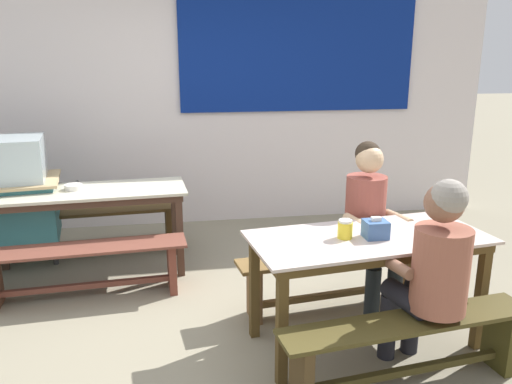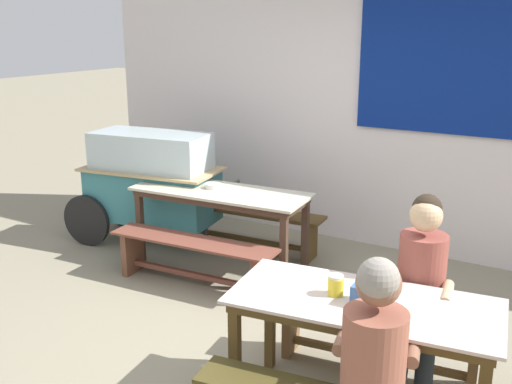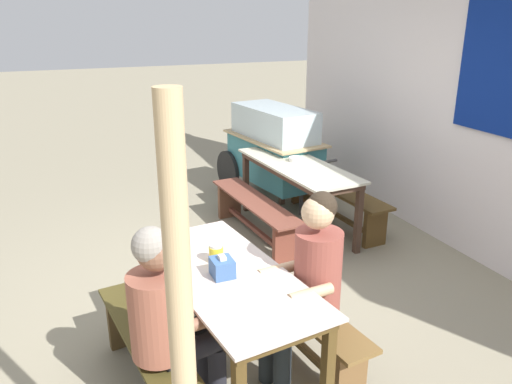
{
  "view_description": "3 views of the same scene",
  "coord_description": "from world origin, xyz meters",
  "px_view_note": "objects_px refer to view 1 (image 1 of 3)",
  "views": [
    {
      "loc": [
        -0.32,
        -3.31,
        1.89
      ],
      "look_at": [
        0.29,
        0.29,
        0.9
      ],
      "focal_mm": 35.78,
      "sensor_mm": 36.0,
      "label": 1
    },
    {
      "loc": [
        1.93,
        -3.34,
        2.29
      ],
      "look_at": [
        -0.37,
        0.58,
        0.98
      ],
      "focal_mm": 41.41,
      "sensor_mm": 36.0,
      "label": 2
    },
    {
      "loc": [
        3.55,
        -1.27,
        2.28
      ],
      "look_at": [
        -0.47,
        0.38,
        0.74
      ],
      "focal_mm": 35.36,
      "sensor_mm": 36.0,
      "label": 3
    }
  ],
  "objects_px": {
    "dining_table_far": "(86,199)",
    "bench_near_back": "(332,272)",
    "dining_table_near": "(368,248)",
    "bench_far_back": "(94,222)",
    "bench_far_front": "(85,265)",
    "bench_near_front": "(407,343)",
    "condiment_jar": "(345,229)",
    "person_near_front": "(433,267)",
    "person_right_near_table": "(369,218)",
    "tissue_box": "(375,229)",
    "soup_bowl": "(73,187)"
  },
  "relations": [
    {
      "from": "bench_far_back",
      "to": "person_right_near_table",
      "type": "bearing_deg",
      "value": -34.67
    },
    {
      "from": "dining_table_far",
      "to": "bench_far_front",
      "type": "distance_m",
      "value": 0.65
    },
    {
      "from": "dining_table_far",
      "to": "condiment_jar",
      "type": "distance_m",
      "value": 2.36
    },
    {
      "from": "tissue_box",
      "to": "condiment_jar",
      "type": "height_order",
      "value": "tissue_box"
    },
    {
      "from": "dining_table_far",
      "to": "soup_bowl",
      "type": "distance_m",
      "value": 0.15
    },
    {
      "from": "bench_near_back",
      "to": "dining_table_far",
      "type": "bearing_deg",
      "value": 152.79
    },
    {
      "from": "bench_near_back",
      "to": "tissue_box",
      "type": "xyz_separation_m",
      "value": [
        0.09,
        -0.55,
        0.53
      ]
    },
    {
      "from": "condiment_jar",
      "to": "bench_far_front",
      "type": "bearing_deg",
      "value": 150.68
    },
    {
      "from": "bench_far_front",
      "to": "tissue_box",
      "type": "height_order",
      "value": "tissue_box"
    },
    {
      "from": "person_right_near_table",
      "to": "condiment_jar",
      "type": "height_order",
      "value": "person_right_near_table"
    },
    {
      "from": "dining_table_far",
      "to": "bench_near_back",
      "type": "xyz_separation_m",
      "value": [
        1.91,
        -0.98,
        -0.39
      ]
    },
    {
      "from": "bench_far_front",
      "to": "person_right_near_table",
      "type": "height_order",
      "value": "person_right_near_table"
    },
    {
      "from": "dining_table_far",
      "to": "bench_near_back",
      "type": "bearing_deg",
      "value": -27.21
    },
    {
      "from": "bench_near_back",
      "to": "condiment_jar",
      "type": "xyz_separation_m",
      "value": [
        -0.1,
        -0.52,
        0.53
      ]
    },
    {
      "from": "dining_table_near",
      "to": "bench_far_front",
      "type": "distance_m",
      "value": 2.21
    },
    {
      "from": "dining_table_near",
      "to": "person_right_near_table",
      "type": "xyz_separation_m",
      "value": [
        0.2,
        0.47,
        0.04
      ]
    },
    {
      "from": "tissue_box",
      "to": "soup_bowl",
      "type": "height_order",
      "value": "tissue_box"
    },
    {
      "from": "bench_far_front",
      "to": "person_right_near_table",
      "type": "relative_size",
      "value": 1.25
    },
    {
      "from": "bench_far_front",
      "to": "condiment_jar",
      "type": "height_order",
      "value": "condiment_jar"
    },
    {
      "from": "person_right_near_table",
      "to": "bench_near_back",
      "type": "bearing_deg",
      "value": 172.66
    },
    {
      "from": "dining_table_near",
      "to": "condiment_jar",
      "type": "height_order",
      "value": "condiment_jar"
    },
    {
      "from": "condiment_jar",
      "to": "soup_bowl",
      "type": "height_order",
      "value": "condiment_jar"
    },
    {
      "from": "dining_table_near",
      "to": "soup_bowl",
      "type": "relative_size",
      "value": 10.65
    },
    {
      "from": "bench_near_front",
      "to": "soup_bowl",
      "type": "bearing_deg",
      "value": 136.57
    },
    {
      "from": "dining_table_far",
      "to": "condiment_jar",
      "type": "relative_size",
      "value": 14.29
    },
    {
      "from": "bench_far_back",
      "to": "person_near_front",
      "type": "relative_size",
      "value": 1.37
    },
    {
      "from": "bench_far_back",
      "to": "bench_near_front",
      "type": "bearing_deg",
      "value": -50.38
    },
    {
      "from": "person_right_near_table",
      "to": "soup_bowl",
      "type": "relative_size",
      "value": 8.52
    },
    {
      "from": "dining_table_far",
      "to": "bench_near_back",
      "type": "relative_size",
      "value": 1.16
    },
    {
      "from": "bench_far_back",
      "to": "person_near_front",
      "type": "xyz_separation_m",
      "value": [
        2.23,
        -2.42,
        0.41
      ]
    },
    {
      "from": "dining_table_far",
      "to": "bench_far_back",
      "type": "xyz_separation_m",
      "value": [
        -0.04,
        0.51,
        -0.38
      ]
    },
    {
      "from": "dining_table_near",
      "to": "soup_bowl",
      "type": "distance_m",
      "value": 2.57
    },
    {
      "from": "bench_far_front",
      "to": "tissue_box",
      "type": "relative_size",
      "value": 11.0
    },
    {
      "from": "dining_table_far",
      "to": "bench_near_front",
      "type": "distance_m",
      "value": 2.88
    },
    {
      "from": "bench_far_front",
      "to": "bench_near_front",
      "type": "distance_m",
      "value": 2.49
    },
    {
      "from": "tissue_box",
      "to": "person_right_near_table",
      "type": "bearing_deg",
      "value": 71.78
    },
    {
      "from": "bench_near_back",
      "to": "dining_table_near",
      "type": "bearing_deg",
      "value": -82.88
    },
    {
      "from": "dining_table_near",
      "to": "person_near_front",
      "type": "height_order",
      "value": "person_near_front"
    },
    {
      "from": "bench_near_front",
      "to": "person_near_front",
      "type": "xyz_separation_m",
      "value": [
        0.16,
        0.08,
        0.43
      ]
    },
    {
      "from": "person_right_near_table",
      "to": "condiment_jar",
      "type": "bearing_deg",
      "value": -126.52
    },
    {
      "from": "person_right_near_table",
      "to": "tissue_box",
      "type": "relative_size",
      "value": 8.78
    },
    {
      "from": "dining_table_far",
      "to": "soup_bowl",
      "type": "relative_size",
      "value": 11.55
    },
    {
      "from": "person_right_near_table",
      "to": "bench_far_front",
      "type": "bearing_deg",
      "value": 166.64
    },
    {
      "from": "dining_table_far",
      "to": "bench_far_back",
      "type": "relative_size",
      "value": 1.02
    },
    {
      "from": "bench_near_back",
      "to": "soup_bowl",
      "type": "bearing_deg",
      "value": 153.33
    },
    {
      "from": "dining_table_near",
      "to": "soup_bowl",
      "type": "height_order",
      "value": "soup_bowl"
    },
    {
      "from": "dining_table_near",
      "to": "bench_far_front",
      "type": "height_order",
      "value": "dining_table_near"
    },
    {
      "from": "person_near_front",
      "to": "bench_near_back",
      "type": "bearing_deg",
      "value": 106.98
    },
    {
      "from": "bench_near_back",
      "to": "person_right_near_table",
      "type": "distance_m",
      "value": 0.5
    },
    {
      "from": "dining_table_near",
      "to": "bench_far_back",
      "type": "relative_size",
      "value": 0.94
    }
  ]
}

